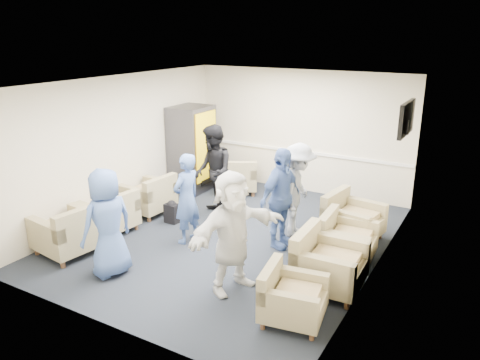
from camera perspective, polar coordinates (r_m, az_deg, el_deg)
The scene contains 25 objects.
floor at distance 8.35m, azimuth -1.08°, elevation -6.91°, with size 6.00×6.00×0.00m, color black.
ceiling at distance 7.63m, azimuth -1.19°, elevation 11.84°, with size 6.00×6.00×0.00m, color silver.
back_wall at distance 10.50m, azimuth 7.34°, elevation 5.89°, with size 5.00×0.02×2.70m, color beige.
front_wall at distance 5.67m, azimuth -16.94°, elevation -5.24°, with size 5.00×0.02×2.70m, color beige.
left_wall at distance 9.38m, azimuth -14.40°, elevation 4.04°, with size 0.02×6.00×2.70m, color beige.
right_wall at distance 6.99m, azimuth 16.74°, elevation -0.82°, with size 0.02×6.00×2.70m, color beige.
chair_rail at distance 10.58m, azimuth 7.20°, elevation 3.49°, with size 4.98×0.04×0.06m, color white.
tv at distance 8.56m, azimuth 19.63°, elevation 7.06°, with size 0.10×1.00×0.58m.
armchair_left_near at distance 8.08m, azimuth -19.99°, elevation -6.14°, with size 1.01×1.01×0.72m.
armchair_left_mid at distance 8.72m, azimuth -15.50°, elevation -4.16°, with size 0.90×0.90×0.66m.
armchair_left_far at distance 9.44m, azimuth -10.88°, elevation -2.07°, with size 0.90×0.90×0.67m.
armchair_right_near at distance 6.05m, azimuth 6.08°, elevation -14.18°, with size 0.86×0.86×0.60m.
armchair_right_midnear at distance 6.76m, azimuth 10.38°, elevation -10.15°, with size 0.93×0.93×0.72m.
armchair_right_midfar at distance 7.64m, azimuth 12.61°, elevation -7.20°, with size 0.85×0.85×0.64m.
armchair_right_far at distance 8.35m, azimuth 13.29°, elevation -4.81°, with size 0.99×0.99×0.70m.
armchair_corner at distance 10.47m, azimuth -0.25°, elevation 0.26°, with size 1.13×1.13×0.67m.
vending_machine at distance 10.56m, azimuth -5.86°, elevation 3.82°, with size 0.77×0.90×1.91m.
backpack at distance 8.95m, azimuth -8.31°, elevation -3.78°, with size 0.26×0.19×0.44m.
pillow at distance 8.03m, azimuth -20.14°, elevation -4.90°, with size 0.45×0.34×0.13m, color silver.
person_front_left at distance 7.09m, azimuth -15.87°, elevation -5.06°, with size 0.80×0.52×1.64m, color #4361A2.
person_mid_left at distance 7.94m, azimuth -6.52°, elevation -2.26°, with size 0.57×0.37×1.57m, color #4361A2.
person_back_left at distance 8.94m, azimuth -3.30°, elevation 0.96°, with size 0.88×0.69×1.81m, color black.
person_back_right at distance 8.18m, azimuth 7.04°, elevation -1.28°, with size 1.08×0.62×1.67m, color beige.
person_mid_right at distance 7.72m, azimuth 4.97°, elevation -2.26°, with size 1.00×0.42×1.71m, color #4361A2.
person_front_right at distance 6.42m, azimuth -0.93°, elevation -6.37°, with size 1.61×0.51×1.73m, color white.
Camera 1 is at (3.90, -6.51, 3.50)m, focal length 35.00 mm.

